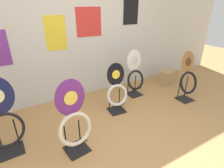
% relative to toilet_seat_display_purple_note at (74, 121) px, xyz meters
% --- Properties ---
extents(ground_plane, '(14.00, 14.00, 0.00)m').
position_rel_toilet_seat_display_purple_note_xyz_m(ground_plane, '(0.52, -0.57, -0.45)').
color(ground_plane, '#B7844C').
extents(wall_back, '(8.00, 0.07, 2.60)m').
position_rel_toilet_seat_display_purple_note_xyz_m(wall_back, '(0.52, 1.47, 0.85)').
color(wall_back, silver).
rests_on(wall_back, ground_plane).
extents(toilet_seat_display_purple_note, '(0.44, 0.32, 0.97)m').
position_rel_toilet_seat_display_purple_note_xyz_m(toilet_seat_display_purple_note, '(0.00, 0.00, 0.00)').
color(toilet_seat_display_purple_note, black).
rests_on(toilet_seat_display_purple_note, ground_plane).
extents(toilet_seat_display_navy_moon, '(0.43, 0.31, 0.98)m').
position_rel_toilet_seat_display_purple_note_xyz_m(toilet_seat_display_navy_moon, '(-0.73, 0.42, 0.03)').
color(toilet_seat_display_navy_moon, black).
rests_on(toilet_seat_display_navy_moon, ground_plane).
extents(toilet_seat_display_white_plain, '(0.42, 0.30, 0.93)m').
position_rel_toilet_seat_display_purple_note_xyz_m(toilet_seat_display_white_plain, '(1.56, 0.88, -0.03)').
color(toilet_seat_display_white_plain, black).
rests_on(toilet_seat_display_white_plain, ground_plane).
extents(toilet_seat_display_jazz_black, '(0.39, 0.30, 0.86)m').
position_rel_toilet_seat_display_purple_note_xyz_m(toilet_seat_display_jazz_black, '(0.92, 0.53, -0.07)').
color(toilet_seat_display_jazz_black, black).
rests_on(toilet_seat_display_jazz_black, ground_plane).
extents(toilet_seat_display_woodgrain, '(0.44, 0.29, 0.95)m').
position_rel_toilet_seat_display_purple_note_xyz_m(toilet_seat_display_woodgrain, '(2.29, 0.21, -0.01)').
color(toilet_seat_display_woodgrain, black).
rests_on(toilet_seat_display_woodgrain, ground_plane).
extents(storage_box, '(0.48, 0.36, 0.29)m').
position_rel_toilet_seat_display_purple_note_xyz_m(storage_box, '(2.64, 0.99, -0.30)').
color(storage_box, tan).
rests_on(storage_box, ground_plane).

